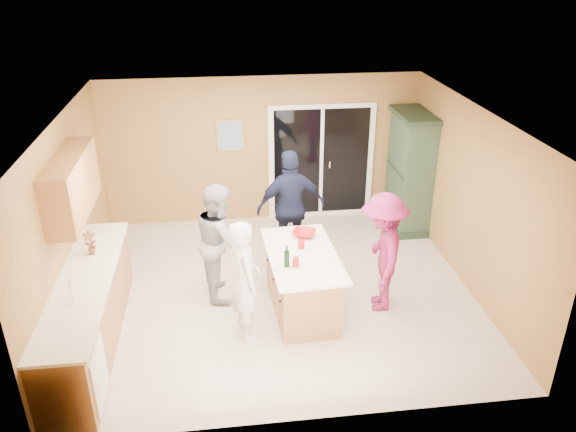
{
  "coord_description": "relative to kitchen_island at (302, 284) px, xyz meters",
  "views": [
    {
      "loc": [
        -0.73,
        -6.87,
        4.51
      ],
      "look_at": [
        0.15,
        0.1,
        1.15
      ],
      "focal_mm": 35.0,
      "sensor_mm": 36.0,
      "label": 1
    }
  ],
  "objects": [
    {
      "name": "wall_right",
      "position": [
        2.48,
        0.5,
        0.89
      ],
      "size": [
        0.1,
        5.0,
        2.6
      ],
      "primitive_type": "cube",
      "color": "tan",
      "rests_on": "ground"
    },
    {
      "name": "wall_back",
      "position": [
        -0.27,
        3.0,
        0.89
      ],
      "size": [
        5.5,
        0.1,
        2.6
      ],
      "primitive_type": "cube",
      "color": "tan",
      "rests_on": "ground"
    },
    {
      "name": "woman_magenta",
      "position": [
        1.07,
        -0.05,
        0.43
      ],
      "size": [
        0.81,
        1.18,
        1.68
      ],
      "primitive_type": "imported",
      "rotation": [
        0.0,
        0.0,
        -1.75
      ],
      "color": "#851D4C",
      "rests_on": "floor"
    },
    {
      "name": "woman_white",
      "position": [
        -0.78,
        -0.44,
        0.4
      ],
      "size": [
        0.5,
        0.65,
        1.61
      ],
      "primitive_type": "imported",
      "rotation": [
        0.0,
        0.0,
        1.78
      ],
      "color": "silver",
      "rests_on": "floor"
    },
    {
      "name": "tulip_vase",
      "position": [
        -2.72,
        0.22,
        0.7
      ],
      "size": [
        0.2,
        0.16,
        0.34
      ],
      "primitive_type": "imported",
      "rotation": [
        0.0,
        0.0,
        0.22
      ],
      "color": "#B21121",
      "rests_on": "left_cabinet_run"
    },
    {
      "name": "sliding_door",
      "position": [
        0.78,
        2.96,
        0.64
      ],
      "size": [
        1.9,
        0.07,
        2.1
      ],
      "color": "white",
      "rests_on": "floor"
    },
    {
      "name": "framed_picture",
      "position": [
        -0.82,
        2.97,
        1.19
      ],
      "size": [
        0.46,
        0.04,
        0.56
      ],
      "color": "tan",
      "rests_on": "wall_back"
    },
    {
      "name": "left_cabinet_run",
      "position": [
        -2.71,
        -0.55,
        0.05
      ],
      "size": [
        0.65,
        3.05,
        1.24
      ],
      "color": "#A46A3F",
      "rests_on": "floor"
    },
    {
      "name": "tumbler_near",
      "position": [
        -0.13,
        -0.3,
        0.52
      ],
      "size": [
        0.1,
        0.1,
        0.12
      ],
      "primitive_type": "cylinder",
      "rotation": [
        0.0,
        0.0,
        0.17
      ],
      "color": "red",
      "rests_on": "kitchen_island"
    },
    {
      "name": "tumbler_far",
      "position": [
        0.01,
        0.16,
        0.52
      ],
      "size": [
        0.1,
        0.1,
        0.12
      ],
      "primitive_type": "cylinder",
      "rotation": [
        0.0,
        0.0,
        0.26
      ],
      "color": "red",
      "rests_on": "kitchen_island"
    },
    {
      "name": "floor",
      "position": [
        -0.27,
        0.5,
        -0.41
      ],
      "size": [
        5.5,
        5.5,
        0.0
      ],
      "primitive_type": "plane",
      "color": "beige",
      "rests_on": "ground"
    },
    {
      "name": "woman_navy",
      "position": [
        0.03,
        1.39,
        0.5
      ],
      "size": [
        1.11,
        0.57,
        1.83
      ],
      "primitive_type": "imported",
      "rotation": [
        0.0,
        0.0,
        3.26
      ],
      "color": "#1C213D",
      "rests_on": "floor"
    },
    {
      "name": "green_hutch",
      "position": [
        2.22,
        2.33,
        0.6
      ],
      "size": [
        0.6,
        1.13,
        2.07
      ],
      "color": "#203424",
      "rests_on": "floor"
    },
    {
      "name": "white_plate",
      "position": [
        -0.31,
        0.31,
        0.47
      ],
      "size": [
        0.27,
        0.27,
        0.02
      ],
      "primitive_type": "cylinder",
      "rotation": [
        0.0,
        0.0,
        0.18
      ],
      "color": "white",
      "rests_on": "kitchen_island"
    },
    {
      "name": "wall_left",
      "position": [
        -3.02,
        0.5,
        0.89
      ],
      "size": [
        0.1,
        5.0,
        2.6
      ],
      "primitive_type": "cube",
      "color": "tan",
      "rests_on": "ground"
    },
    {
      "name": "woman_grey",
      "position": [
        -1.07,
        0.57,
        0.43
      ],
      "size": [
        0.72,
        0.88,
        1.68
      ],
      "primitive_type": "imported",
      "rotation": [
        0.0,
        0.0,
        1.68
      ],
      "color": "#ABABAE",
      "rests_on": "floor"
    },
    {
      "name": "kitchen_island",
      "position": [
        0.0,
        0.0,
        0.0
      ],
      "size": [
        0.99,
        1.7,
        0.87
      ],
      "rotation": [
        0.0,
        0.0,
        0.05
      ],
      "color": "#A46A3F",
      "rests_on": "floor"
    },
    {
      "name": "wall_front",
      "position": [
        -0.27,
        -2.0,
        0.89
      ],
      "size": [
        5.5,
        0.1,
        2.6
      ],
      "primitive_type": "cube",
      "color": "tan",
      "rests_on": "ground"
    },
    {
      "name": "ceiling",
      "position": [
        -0.27,
        0.5,
        2.19
      ],
      "size": [
        5.5,
        5.0,
        0.1
      ],
      "primitive_type": "cube",
      "color": "silver",
      "rests_on": "wall_back"
    },
    {
      "name": "wine_bottle",
      "position": [
        -0.24,
        -0.29,
        0.58
      ],
      "size": [
        0.07,
        0.07,
        0.3
      ],
      "rotation": [
        0.0,
        0.0,
        0.32
      ],
      "color": "black",
      "rests_on": "kitchen_island"
    },
    {
      "name": "serving_bowl",
      "position": [
        0.1,
        0.51,
        0.5
      ],
      "size": [
        0.41,
        0.41,
        0.08
      ],
      "primitive_type": "imported",
      "rotation": [
        0.0,
        0.0,
        -0.36
      ],
      "color": "red",
      "rests_on": "kitchen_island"
    },
    {
      "name": "upper_cabinets",
      "position": [
        -2.84,
        0.3,
        1.47
      ],
      "size": [
        0.35,
        1.6,
        0.75
      ],
      "primitive_type": "cube",
      "color": "#A46A3F",
      "rests_on": "wall_left"
    }
  ]
}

